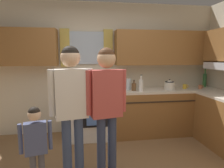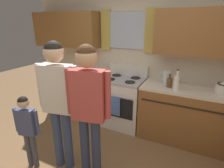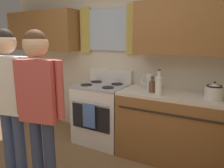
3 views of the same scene
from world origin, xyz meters
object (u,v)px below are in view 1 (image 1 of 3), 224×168
(cup_terracotta, at_px, (200,87))
(bottle_wine_green, at_px, (205,80))
(adult_holding_child, at_px, (72,99))
(adult_in_plaid, at_px, (107,99))
(bottle_milk_white, at_px, (141,85))
(stovetop_kettle, at_px, (170,85))
(bottle_squat_brown, at_px, (134,87))
(water_pitcher, at_px, (128,84))
(stove_oven, at_px, (91,113))
(small_child, at_px, (36,141))
(mug_mustard_yellow, at_px, (185,86))

(cup_terracotta, bearing_deg, bottle_wine_green, 43.75)
(adult_holding_child, bearing_deg, adult_in_plaid, 1.91)
(bottle_milk_white, height_order, stovetop_kettle, bottle_milk_white)
(stovetop_kettle, distance_m, adult_holding_child, 2.20)
(bottle_squat_brown, height_order, water_pitcher, water_pitcher)
(bottle_milk_white, distance_m, adult_holding_child, 1.67)
(stove_oven, xyz_separation_m, bottle_wine_green, (2.42, 0.16, 0.58))
(stovetop_kettle, bearing_deg, small_child, -146.16)
(bottle_wine_green, distance_m, bottle_squat_brown, 1.64)
(cup_terracotta, distance_m, adult_in_plaid, 2.41)
(stovetop_kettle, relative_size, water_pitcher, 1.24)
(small_child, bearing_deg, mug_mustard_yellow, 30.92)
(bottle_squat_brown, bearing_deg, adult_in_plaid, -118.36)
(stove_oven, distance_m, cup_terracotta, 2.24)
(bottle_wine_green, relative_size, water_pitcher, 1.79)
(bottle_squat_brown, bearing_deg, water_pitcher, 118.76)
(bottle_milk_white, relative_size, water_pitcher, 1.42)
(bottle_milk_white, height_order, adult_in_plaid, adult_in_plaid)
(water_pitcher, height_order, small_child, water_pitcher)
(adult_in_plaid, distance_m, small_child, 0.91)
(bottle_wine_green, bearing_deg, bottle_milk_white, -167.56)
(bottle_squat_brown, height_order, cup_terracotta, bottle_squat_brown)
(adult_holding_child, bearing_deg, bottle_wine_green, 28.98)
(stovetop_kettle, bearing_deg, water_pitcher, 170.38)
(bottle_wine_green, xyz_separation_m, adult_in_plaid, (-2.28, -1.48, -0.01))
(bottle_squat_brown, height_order, stovetop_kettle, stovetop_kettle)
(water_pitcher, xyz_separation_m, small_child, (-1.38, -1.60, -0.37))
(stove_oven, bearing_deg, water_pitcher, 4.73)
(stove_oven, bearing_deg, cup_terracotta, -1.72)
(bottle_wine_green, height_order, mug_mustard_yellow, bottle_wine_green)
(adult_holding_child, bearing_deg, bottle_squat_brown, 49.11)
(bottle_milk_white, relative_size, small_child, 0.31)
(stovetop_kettle, height_order, water_pitcher, water_pitcher)
(mug_mustard_yellow, bearing_deg, bottle_milk_white, -170.75)
(mug_mustard_yellow, height_order, adult_holding_child, adult_holding_child)
(adult_holding_child, distance_m, adult_in_plaid, 0.42)
(mug_mustard_yellow, bearing_deg, cup_terracotta, -8.76)
(cup_terracotta, bearing_deg, stove_oven, 178.28)
(bottle_wine_green, bearing_deg, bottle_squat_brown, -171.41)
(cup_terracotta, height_order, adult_holding_child, adult_holding_child)
(bottle_milk_white, xyz_separation_m, mug_mustard_yellow, (0.96, 0.16, -0.07))
(water_pitcher, bearing_deg, small_child, -130.84)
(stove_oven, distance_m, bottle_milk_white, 1.09)
(small_child, bearing_deg, adult_holding_child, 27.74)
(bottle_wine_green, bearing_deg, cup_terracotta, -136.25)
(small_child, bearing_deg, stove_oven, 66.97)
(adult_in_plaid, bearing_deg, bottle_wine_green, 32.97)
(cup_terracotta, bearing_deg, water_pitcher, 175.09)
(stove_oven, relative_size, bottle_milk_white, 3.51)
(bottle_milk_white, bearing_deg, water_pitcher, 129.05)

